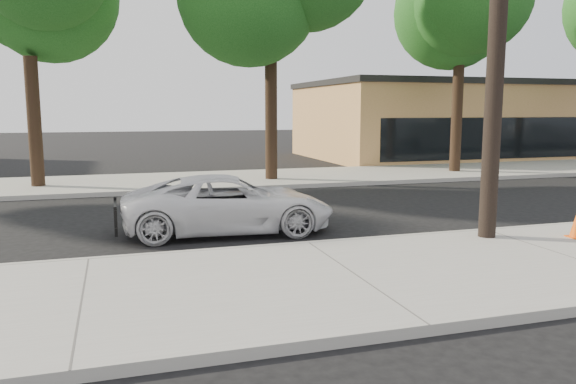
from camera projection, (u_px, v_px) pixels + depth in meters
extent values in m
plane|color=black|center=(278.00, 228.00, 12.82)|extent=(120.00, 120.00, 0.00)
cube|color=gray|center=(354.00, 278.00, 8.74)|extent=(90.00, 4.40, 0.15)
cube|color=gray|center=(215.00, 180.00, 20.85)|extent=(90.00, 5.00, 0.15)
cube|color=#9E9B93|center=(308.00, 246.00, 10.82)|extent=(90.00, 0.12, 0.16)
cube|color=#B5854B|center=(467.00, 121.00, 32.31)|extent=(18.00, 10.00, 4.00)
cylinder|color=black|center=(499.00, 5.00, 10.64)|extent=(0.34, 0.34, 9.00)
cylinder|color=black|center=(34.00, 122.00, 18.49)|extent=(0.44, 0.44, 4.25)
sphere|color=#154413|center=(27.00, 11.00, 17.98)|extent=(4.20, 4.20, 4.20)
cylinder|color=black|center=(271.00, 114.00, 20.41)|extent=(0.44, 0.44, 4.75)
sphere|color=#154413|center=(271.00, 0.00, 19.83)|extent=(4.80, 4.80, 4.80)
cylinder|color=black|center=(457.00, 118.00, 23.05)|extent=(0.44, 0.44, 4.40)
sphere|color=#154413|center=(461.00, 26.00, 22.52)|extent=(4.35, 4.35, 4.35)
imported|color=silver|center=(229.00, 204.00, 12.29)|extent=(4.71, 2.45, 1.27)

